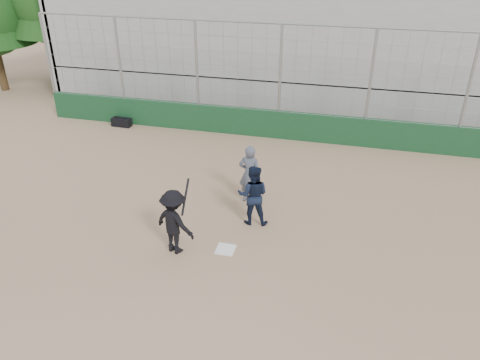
% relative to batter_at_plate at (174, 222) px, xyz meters
% --- Properties ---
extents(ground, '(90.00, 90.00, 0.00)m').
position_rel_batter_at_plate_xyz_m(ground, '(1.12, 0.31, -0.80)').
color(ground, brown).
rests_on(ground, ground).
extents(home_plate, '(0.44, 0.44, 0.02)m').
position_rel_batter_at_plate_xyz_m(home_plate, '(1.12, 0.31, -0.79)').
color(home_plate, white).
rests_on(home_plate, ground).
extents(backstop, '(18.10, 0.25, 4.04)m').
position_rel_batter_at_plate_xyz_m(backstop, '(1.12, 7.31, 0.16)').
color(backstop, '#11361C').
rests_on(backstop, ground).
extents(bleachers, '(20.25, 6.70, 6.98)m').
position_rel_batter_at_plate_xyz_m(bleachers, '(1.12, 12.26, 2.12)').
color(bleachers, gray).
rests_on(bleachers, ground).
extents(batter_at_plate, '(1.18, 0.92, 1.77)m').
position_rel_batter_at_plate_xyz_m(batter_at_plate, '(0.00, 0.00, 0.00)').
color(batter_at_plate, black).
rests_on(batter_at_plate, ground).
extents(catcher_crouched, '(0.86, 0.71, 1.12)m').
position_rel_batter_at_plate_xyz_m(catcher_crouched, '(1.49, 1.58, -0.25)').
color(catcher_crouched, black).
rests_on(catcher_crouched, ground).
extents(umpire, '(0.63, 0.43, 1.51)m').
position_rel_batter_at_plate_xyz_m(umpire, '(1.16, 2.64, -0.05)').
color(umpire, '#484F5C').
rests_on(umpire, ground).
extents(equipment_bag, '(0.76, 0.35, 0.36)m').
position_rel_batter_at_plate_xyz_m(equipment_bag, '(-4.90, 6.92, -0.64)').
color(equipment_bag, black).
rests_on(equipment_bag, ground).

